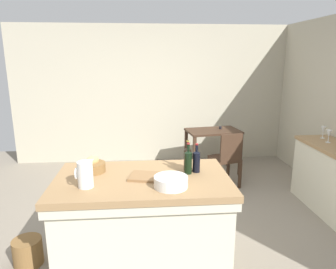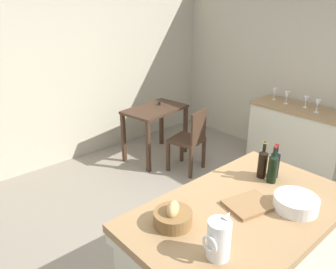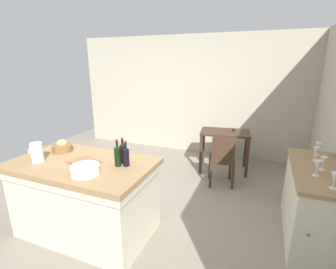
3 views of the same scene
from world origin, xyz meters
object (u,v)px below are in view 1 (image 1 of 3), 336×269
at_px(wine_glass_right, 329,134).
at_px(pitcher, 85,174).
at_px(wash_bowl, 171,182).
at_px(bread_basket, 93,166).
at_px(wine_bottle_dark, 196,161).
at_px(side_cabinet, 334,180).
at_px(wooden_chair, 227,158).
at_px(cutting_board, 147,177).
at_px(wine_glass_far_right, 323,130).
at_px(wine_bottle_amber, 188,158).
at_px(wine_bottle_green, 188,161).
at_px(wicker_hamper, 28,252).
at_px(island_table, 143,219).
at_px(writing_desk, 213,137).

bearing_deg(wine_glass_right, pitcher, -156.44).
relative_size(wash_bowl, bread_basket, 1.20).
relative_size(wine_bottle_dark, wine_glass_right, 1.66).
relative_size(side_cabinet, pitcher, 4.91).
bearing_deg(wooden_chair, cutting_board, -125.02).
height_order(wine_bottle_dark, wine_glass_far_right, wine_bottle_dark).
height_order(wine_bottle_amber, wine_glass_far_right, wine_bottle_amber).
height_order(wooden_chair, wine_glass_far_right, wine_glass_far_right).
bearing_deg(wash_bowl, wine_glass_right, 31.09).
bearing_deg(wine_bottle_green, wine_glass_right, 27.10).
relative_size(wash_bowl, wicker_hamper, 1.03).
bearing_deg(wine_glass_right, wine_bottle_green, -152.90).
xyz_separation_m(side_cabinet, cutting_board, (-2.45, -0.89, 0.48)).
distance_m(wash_bowl, wine_bottle_dark, 0.44).
bearing_deg(island_table, bread_basket, 158.42).
distance_m(side_cabinet, wine_glass_far_right, 0.73).
bearing_deg(wine_glass_right, wine_bottle_dark, -152.67).
bearing_deg(wine_bottle_amber, wine_glass_far_right, 29.28).
bearing_deg(cutting_board, wine_glass_far_right, 28.41).
bearing_deg(wine_bottle_dark, cutting_board, -166.59).
relative_size(island_table, wine_glass_far_right, 9.56).
bearing_deg(wash_bowl, wicker_hamper, 166.62).
height_order(wash_bowl, wine_bottle_dark, wine_bottle_dark).
xyz_separation_m(wooden_chair, wine_glass_far_right, (1.25, -0.45, 0.52)).
bearing_deg(side_cabinet, wine_bottle_dark, -158.49).
xyz_separation_m(island_table, wine_glass_far_right, (2.56, 1.34, 0.51)).
xyz_separation_m(writing_desk, wicker_hamper, (-2.38, -2.35, -0.51)).
relative_size(writing_desk, wicker_hamper, 3.44).
bearing_deg(wine_bottle_dark, bread_basket, 174.94).
height_order(side_cabinet, cutting_board, cutting_board).
distance_m(wine_bottle_dark, wine_bottle_green, 0.09).
bearing_deg(bread_basket, pitcher, -90.76).
relative_size(writing_desk, wine_bottle_green, 3.21).
xyz_separation_m(cutting_board, wine_glass_far_right, (2.51, 1.36, 0.08)).
relative_size(wash_bowl, wine_bottle_green, 0.96).
relative_size(island_table, wine_bottle_green, 5.35).
distance_m(writing_desk, cutting_board, 2.75).
relative_size(cutting_board, wine_bottle_amber, 1.04).
xyz_separation_m(writing_desk, wine_bottle_dark, (-0.72, -2.35, 0.39)).
height_order(side_cabinet, wash_bowl, wash_bowl).
distance_m(wine_bottle_dark, wine_bottle_amber, 0.10).
xyz_separation_m(wine_bottle_dark, wine_bottle_amber, (-0.08, 0.06, 0.01)).
height_order(island_table, side_cabinet, island_table).
relative_size(side_cabinet, cutting_board, 4.21).
bearing_deg(bread_basket, wash_bowl, -30.60).
bearing_deg(island_table, writing_desk, 63.14).
bearing_deg(cutting_board, wash_bowl, -48.28).
relative_size(side_cabinet, wicker_hamper, 4.70).
xyz_separation_m(side_cabinet, wash_bowl, (-2.25, -1.12, 0.52)).
bearing_deg(wine_bottle_amber, wash_bowl, -116.73).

